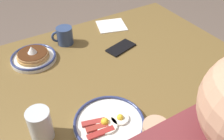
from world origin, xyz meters
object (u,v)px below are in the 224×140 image
(plate_far_companion, at_px, (109,123))
(coffee_mug, at_px, (65,35))
(cell_phone, at_px, (121,48))
(paper_napkin, at_px, (111,26))
(drinking_glass, at_px, (41,126))
(plate_center_pancakes, at_px, (33,57))

(plate_far_companion, bearing_deg, coffee_mug, -97.80)
(plate_far_companion, distance_m, cell_phone, 0.47)
(cell_phone, height_order, paper_napkin, cell_phone)
(coffee_mug, relative_size, drinking_glass, 0.94)
(drinking_glass, relative_size, paper_napkin, 0.76)
(coffee_mug, relative_size, paper_napkin, 0.72)
(coffee_mug, distance_m, drinking_glass, 0.56)
(drinking_glass, height_order, cell_phone, drinking_glass)
(plate_center_pancakes, relative_size, paper_napkin, 1.35)
(paper_napkin, bearing_deg, cell_phone, 70.85)
(plate_center_pancakes, xyz_separation_m, drinking_glass, (0.10, 0.42, 0.03))
(plate_center_pancakes, height_order, plate_far_companion, plate_center_pancakes)
(coffee_mug, xyz_separation_m, drinking_glass, (0.28, 0.48, 0.01))
(plate_center_pancakes, height_order, coffee_mug, coffee_mug)
(cell_phone, bearing_deg, drinking_glass, 16.42)
(cell_phone, bearing_deg, paper_napkin, -123.89)
(coffee_mug, xyz_separation_m, cell_phone, (-0.21, 0.18, -0.04))
(plate_center_pancakes, relative_size, cell_phone, 1.41)
(plate_center_pancakes, xyz_separation_m, cell_phone, (-0.39, 0.13, -0.01))
(plate_far_companion, xyz_separation_m, coffee_mug, (-0.08, -0.55, 0.03))
(plate_center_pancakes, xyz_separation_m, plate_far_companion, (-0.10, 0.50, -0.01))
(plate_far_companion, xyz_separation_m, paper_napkin, (-0.36, -0.58, -0.01))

